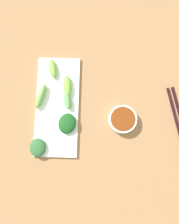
# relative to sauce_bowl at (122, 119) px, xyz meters

# --- Properties ---
(tabletop) EXTENTS (2.10, 2.10, 0.02)m
(tabletop) POSITION_rel_sauce_bowl_xyz_m (0.12, -0.02, -0.03)
(tabletop) COLOR #996C47
(tabletop) RESTS_ON ground
(sauce_bowl) EXTENTS (0.10, 0.10, 0.03)m
(sauce_bowl) POSITION_rel_sauce_bowl_xyz_m (0.00, 0.00, 0.00)
(sauce_bowl) COLOR white
(sauce_bowl) RESTS_ON tabletop
(serving_plate) EXTENTS (0.16, 0.37, 0.01)m
(serving_plate) POSITION_rel_sauce_bowl_xyz_m (0.24, -0.04, -0.01)
(serving_plate) COLOR white
(serving_plate) RESTS_ON tabletop
(broccoli_stalk_0) EXTENTS (0.04, 0.09, 0.03)m
(broccoli_stalk_0) POSITION_rel_sauce_bowl_xyz_m (0.21, -0.12, 0.01)
(broccoli_stalk_0) COLOR #71B83F
(broccoli_stalk_0) RESTS_ON serving_plate
(broccoli_stalk_1) EXTENTS (0.04, 0.08, 0.02)m
(broccoli_stalk_1) POSITION_rel_sauce_bowl_xyz_m (0.26, -0.19, 0.01)
(broccoli_stalk_1) COLOR #74A941
(broccoli_stalk_1) RESTS_ON serving_plate
(broccoli_leafy_2) EXTENTS (0.07, 0.09, 0.03)m
(broccoli_leafy_2) POSITION_rel_sauce_bowl_xyz_m (0.20, 0.02, 0.01)
(broccoli_leafy_2) COLOR #194C1C
(broccoli_leafy_2) RESTS_ON serving_plate
(broccoli_stalk_3) EXTENTS (0.05, 0.10, 0.03)m
(broccoli_stalk_3) POSITION_rel_sauce_bowl_xyz_m (0.30, -0.08, 0.01)
(broccoli_stalk_3) COLOR #6DA147
(broccoli_stalk_3) RESTS_ON serving_plate
(broccoli_stalk_4) EXTENTS (0.04, 0.07, 0.03)m
(broccoli_stalk_4) POSITION_rel_sauce_bowl_xyz_m (0.20, -0.06, 0.01)
(broccoli_stalk_4) COLOR #60A956
(broccoli_stalk_4) RESTS_ON serving_plate
(broccoli_leafy_5) EXTENTS (0.06, 0.07, 0.02)m
(broccoli_leafy_5) POSITION_rel_sauce_bowl_xyz_m (0.30, 0.11, 0.00)
(broccoli_leafy_5) COLOR #2D5E30
(broccoli_leafy_5) RESTS_ON serving_plate
(chopsticks) EXTENTS (0.08, 0.23, 0.01)m
(chopsticks) POSITION_rel_sauce_bowl_xyz_m (-0.21, -0.02, -0.01)
(chopsticks) COLOR black
(chopsticks) RESTS_ON tabletop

